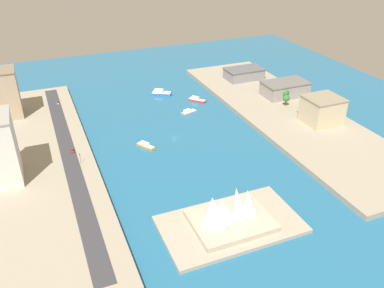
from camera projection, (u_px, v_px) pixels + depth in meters
The scene contains 19 objects.
ground_plane at pixel (174, 137), 275.81m from camera, with size 440.00×440.00×0.00m, color #23668E.
quay_west at pixel (287, 113), 305.61m from camera, with size 70.00×240.00×3.43m, color #9E937F.
quay_east at pixel (33, 162), 244.34m from camera, with size 70.00×240.00×3.43m, color #9E937F.
peninsula_point at pixel (230, 224), 194.83m from camera, with size 67.97×38.86×2.00m, color #A89E89.
road_strip at pixel (68, 153), 250.49m from camera, with size 9.32×228.00×0.15m, color #38383D.
catamaran_blue at pixel (161, 93), 342.81m from camera, with size 17.87×14.73×4.31m.
yacht_sleek_gray at pixel (189, 112), 309.85m from camera, with size 13.49×8.12×3.16m.
water_taxi_orange at pixel (146, 145), 263.37m from camera, with size 10.28×13.50×3.09m.
tugboat_red at pixel (197, 100), 330.28m from camera, with size 13.30×14.07×3.76m.
apartment_midrise_tan at pixel (5, 93), 290.11m from camera, with size 19.43×22.96×35.36m.
office_block_beige at pixel (322, 110), 283.92m from camera, with size 25.14×23.21×19.08m.
warehouse_low_gray at pixel (244, 74), 365.81m from camera, with size 34.06×20.79×9.69m.
hotel_broad_white at pixel (3, 148), 216.35m from camera, with size 14.59×26.43×38.73m.
carpark_squat_concrete at pixel (285, 89), 330.31m from camera, with size 37.25×22.32×11.65m.
pickup_red at pixel (72, 151), 250.94m from camera, with size 1.95×4.60×1.62m.
sedan_silver at pixel (58, 103), 317.15m from camera, with size 2.07×5.23×1.61m.
traffic_light_waterfront at pixel (80, 157), 237.56m from camera, with size 0.36×0.36×6.50m.
opera_landmark at pixel (228, 212), 190.22m from camera, with size 38.15×30.00×20.92m.
park_tree_cluster at pixel (285, 94), 317.33m from camera, with size 11.37×15.84×10.05m.
Camera 1 is at (81.54, 229.47, 130.15)m, focal length 37.46 mm.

